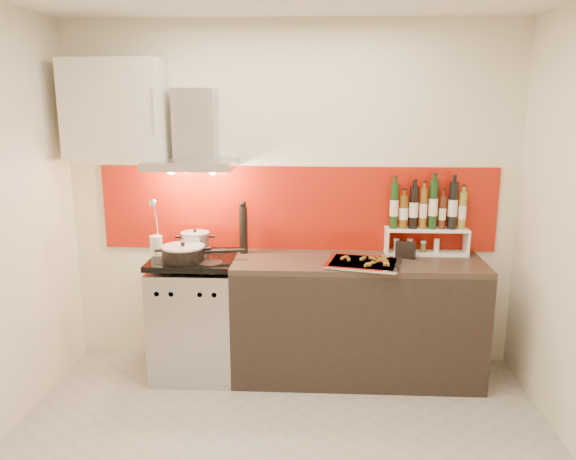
# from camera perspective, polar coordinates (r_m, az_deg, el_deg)

# --- Properties ---
(back_wall) EXTENTS (3.40, 0.02, 2.60)m
(back_wall) POSITION_cam_1_polar(r_m,az_deg,el_deg) (4.28, 0.31, 3.30)
(back_wall) COLOR silver
(back_wall) RESTS_ON ground
(backsplash) EXTENTS (3.00, 0.02, 0.64)m
(backsplash) POSITION_cam_1_polar(r_m,az_deg,el_deg) (4.28, 0.97, 2.21)
(backsplash) COLOR maroon
(backsplash) RESTS_ON back_wall
(range_stove) EXTENTS (0.60, 0.60, 0.91)m
(range_stove) POSITION_cam_1_polar(r_m,az_deg,el_deg) (4.31, -9.35, -8.69)
(range_stove) COLOR #B7B7BA
(range_stove) RESTS_ON ground
(counter) EXTENTS (1.80, 0.60, 0.90)m
(counter) POSITION_cam_1_polar(r_m,az_deg,el_deg) (4.23, 6.98, -8.92)
(counter) COLOR black
(counter) RESTS_ON ground
(range_hood) EXTENTS (0.62, 0.50, 0.61)m
(range_hood) POSITION_cam_1_polar(r_m,az_deg,el_deg) (4.16, -9.59, 8.99)
(range_hood) COLOR #B7B7BA
(range_hood) RESTS_ON back_wall
(upper_cabinet) EXTENTS (0.70, 0.35, 0.72)m
(upper_cabinet) POSITION_cam_1_polar(r_m,az_deg,el_deg) (4.29, -17.07, 11.50)
(upper_cabinet) COLOR beige
(upper_cabinet) RESTS_ON back_wall
(stock_pot) EXTENTS (0.21, 0.21, 0.18)m
(stock_pot) POSITION_cam_1_polar(r_m,az_deg,el_deg) (4.24, -9.39, -1.25)
(stock_pot) COLOR #B7B7BA
(stock_pot) RESTS_ON range_stove
(saute_pan) EXTENTS (0.58, 0.31, 0.14)m
(saute_pan) POSITION_cam_1_polar(r_m,az_deg,el_deg) (4.06, -10.50, -2.32)
(saute_pan) COLOR black
(saute_pan) RESTS_ON range_stove
(utensil_jar) EXTENTS (0.09, 0.14, 0.44)m
(utensil_jar) POSITION_cam_1_polar(r_m,az_deg,el_deg) (4.22, -13.28, -0.92)
(utensil_jar) COLOR silver
(utensil_jar) RESTS_ON range_stove
(pepper_mill) EXTENTS (0.06, 0.06, 0.40)m
(pepper_mill) POSITION_cam_1_polar(r_m,az_deg,el_deg) (4.20, -4.56, 0.21)
(pepper_mill) COLOR black
(pepper_mill) RESTS_ON counter
(step_shelf) EXTENTS (0.61, 0.17, 0.56)m
(step_shelf) POSITION_cam_1_polar(r_m,az_deg,el_deg) (4.27, 13.90, 1.09)
(step_shelf) COLOR white
(step_shelf) RESTS_ON counter
(caddy_box) EXTENTS (0.15, 0.11, 0.12)m
(caddy_box) POSITION_cam_1_polar(r_m,az_deg,el_deg) (4.17, 11.86, -2.01)
(caddy_box) COLOR black
(caddy_box) RESTS_ON counter
(baking_tray) EXTENTS (0.57, 0.49, 0.03)m
(baking_tray) POSITION_cam_1_polar(r_m,az_deg,el_deg) (3.96, 7.70, -3.32)
(baking_tray) COLOR silver
(baking_tray) RESTS_ON counter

